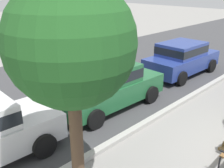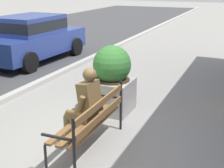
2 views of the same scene
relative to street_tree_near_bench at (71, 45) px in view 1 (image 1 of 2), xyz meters
name	(u,v)px [view 1 (image 1 of 2)]	position (x,y,z in m)	size (l,w,h in m)	color
street_surface	(65,84)	(3.45, 5.32, -3.15)	(60.00, 9.00, 0.01)	#424244
curb_stone	(150,120)	(3.45, 0.72, -3.10)	(60.00, 0.20, 0.12)	#B2AFA8
street_tree_near_bench	(71,45)	(0.00, 0.00, 0.00)	(2.24, 2.24, 4.31)	brown
parked_car_green	(107,85)	(3.25, 2.48, -2.32)	(4.16, 2.04, 1.56)	#236638
parked_car_blue	(182,57)	(8.21, 2.48, -2.32)	(4.16, 2.04, 1.56)	navy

